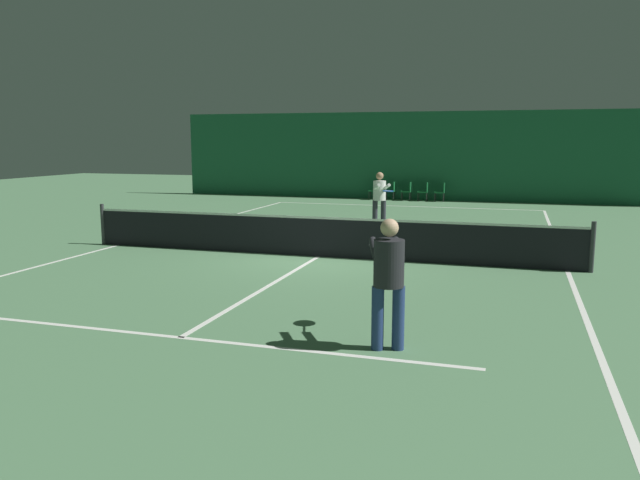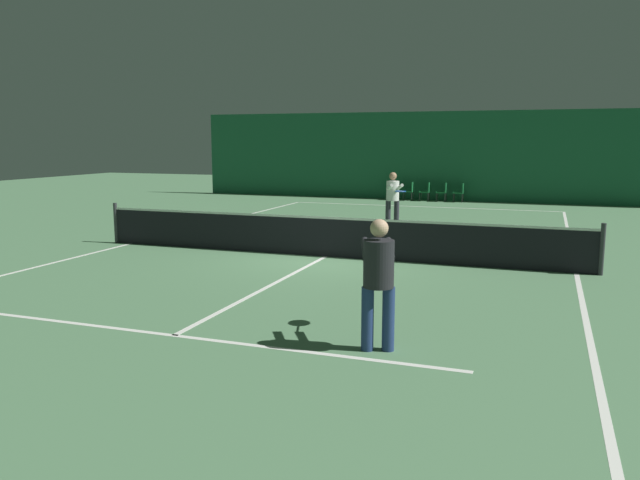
{
  "view_description": "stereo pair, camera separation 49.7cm",
  "coord_description": "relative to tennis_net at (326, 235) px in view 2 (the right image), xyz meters",
  "views": [
    {
      "loc": [
        4.35,
        -13.8,
        2.72
      ],
      "look_at": [
        1.14,
        -3.52,
        0.99
      ],
      "focal_mm": 35.0,
      "sensor_mm": 36.0,
      "label": 1
    },
    {
      "loc": [
        4.83,
        -13.64,
        2.72
      ],
      "look_at": [
        1.14,
        -3.52,
        0.99
      ],
      "focal_mm": 35.0,
      "sensor_mm": 36.0,
      "label": 2
    }
  ],
  "objects": [
    {
      "name": "courtside_chair_0",
      "position": [
        -1.77,
        14.39,
        -0.03
      ],
      "size": [
        0.44,
        0.44,
        0.84
      ],
      "rotation": [
        0.0,
        0.0,
        -1.57
      ],
      "color": "#2D2D2D",
      "rests_on": "ground"
    },
    {
      "name": "courtside_chair_4",
      "position": [
        1.24,
        14.39,
        -0.03
      ],
      "size": [
        0.44,
        0.44,
        0.84
      ],
      "rotation": [
        0.0,
        0.0,
        -1.57
      ],
      "color": "#2D2D2D",
      "rests_on": "ground"
    },
    {
      "name": "court_line_service_far",
      "position": [
        0.0,
        6.4,
        -0.51
      ],
      "size": [
        8.25,
        0.1,
        0.0
      ],
      "color": "white",
      "rests_on": "ground"
    },
    {
      "name": "court_line_baseline_far",
      "position": [
        0.0,
        11.9,
        -0.51
      ],
      "size": [
        11.0,
        0.1,
        0.0
      ],
      "color": "white",
      "rests_on": "ground"
    },
    {
      "name": "court_line_service_near",
      "position": [
        0.0,
        -6.4,
        -0.51
      ],
      "size": [
        8.25,
        0.1,
        0.0
      ],
      "color": "white",
      "rests_on": "ground"
    },
    {
      "name": "court_line_sideline_right",
      "position": [
        5.5,
        0.0,
        -0.51
      ],
      "size": [
        0.1,
        23.8,
        0.0
      ],
      "color": "white",
      "rests_on": "ground"
    },
    {
      "name": "backdrop_curtain",
      "position": [
        0.0,
        14.94,
        1.49
      ],
      "size": [
        23.0,
        0.12,
        4.0
      ],
      "color": "#1E5B3D",
      "rests_on": "ground"
    },
    {
      "name": "player_far",
      "position": [
        0.32,
        5.4,
        0.5
      ],
      "size": [
        0.94,
        1.4,
        1.73
      ],
      "rotation": [
        0.0,
        0.0,
        -1.11
      ],
      "color": "#2D2D38",
      "rests_on": "ground"
    },
    {
      "name": "court_line_sideline_left",
      "position": [
        -5.5,
        0.0,
        -0.51
      ],
      "size": [
        0.1,
        23.8,
        0.0
      ],
      "color": "white",
      "rests_on": "ground"
    },
    {
      "name": "courtside_chair_2",
      "position": [
        -0.27,
        14.39,
        -0.03
      ],
      "size": [
        0.44,
        0.44,
        0.84
      ],
      "rotation": [
        0.0,
        0.0,
        -1.57
      ],
      "color": "#2D2D2D",
      "rests_on": "ground"
    },
    {
      "name": "player_near",
      "position": [
        2.84,
        -5.98,
        0.5
      ],
      "size": [
        0.78,
        1.42,
        1.74
      ],
      "rotation": [
        0.0,
        0.0,
        1.89
      ],
      "color": "navy",
      "rests_on": "ground"
    },
    {
      "name": "courtside_chair_3",
      "position": [
        0.48,
        14.39,
        -0.03
      ],
      "size": [
        0.44,
        0.44,
        0.84
      ],
      "rotation": [
        0.0,
        0.0,
        -1.57
      ],
      "color": "#2D2D2D",
      "rests_on": "ground"
    },
    {
      "name": "ground_plane",
      "position": [
        0.0,
        0.0,
        -0.51
      ],
      "size": [
        60.0,
        60.0,
        0.0
      ],
      "primitive_type": "plane",
      "color": "#56845B"
    },
    {
      "name": "court_line_centre",
      "position": [
        0.0,
        0.0,
        -0.51
      ],
      "size": [
        0.1,
        12.8,
        0.0
      ],
      "color": "white",
      "rests_on": "ground"
    },
    {
      "name": "tennis_net",
      "position": [
        0.0,
        0.0,
        0.0
      ],
      "size": [
        12.0,
        0.1,
        1.07
      ],
      "color": "black",
      "rests_on": "ground"
    },
    {
      "name": "courtside_chair_1",
      "position": [
        -1.02,
        14.39,
        -0.03
      ],
      "size": [
        0.44,
        0.44,
        0.84
      ],
      "rotation": [
        0.0,
        0.0,
        -1.57
      ],
      "color": "#2D2D2D",
      "rests_on": "ground"
    }
  ]
}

